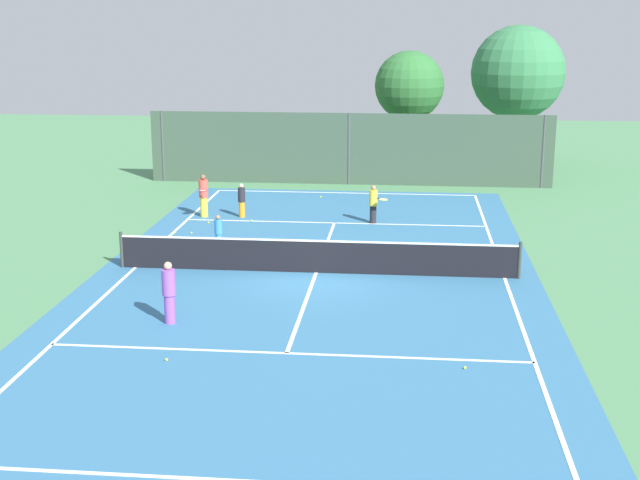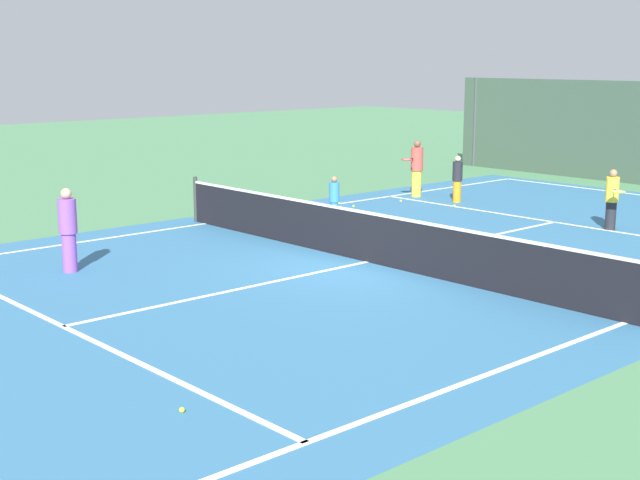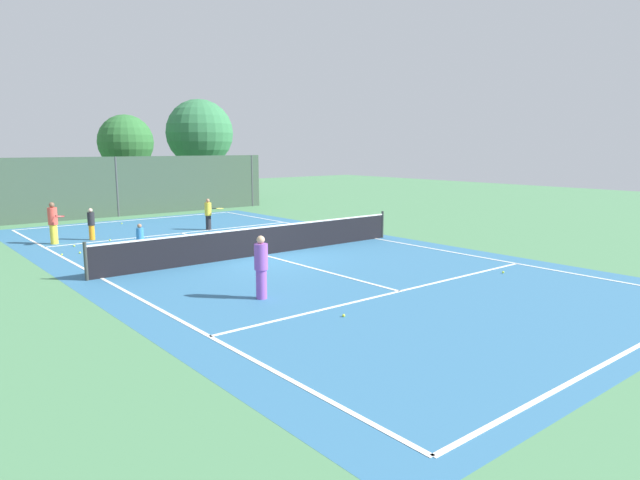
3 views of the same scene
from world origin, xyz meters
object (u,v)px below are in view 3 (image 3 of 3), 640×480
ball_crate (225,250)px  tennis_ball_3 (74,246)px  player_1 (261,267)px  player_0 (53,223)px  tennis_ball_6 (248,253)px  player_2 (140,240)px  player_3 (91,224)px  tennis_ball_1 (344,315)px  player_4 (209,214)px  tennis_ball_2 (122,223)px  tennis_ball_5 (62,255)px  tennis_ball_4 (503,272)px  tennis_ball_7 (80,253)px  tennis_ball_0 (110,240)px

ball_crate → tennis_ball_3: bearing=125.6°
player_1 → player_0: bearing=99.0°
player_1 → tennis_ball_6: (2.82, 5.13, -0.77)m
tennis_ball_6 → player_2: bearing=149.0°
player_3 → tennis_ball_1: bearing=-86.1°
player_1 → player_4: 12.11m
tennis_ball_1 → tennis_ball_2: 18.09m
tennis_ball_5 → tennis_ball_1: bearing=-76.1°
tennis_ball_4 → tennis_ball_7: (-8.78, 11.21, 0.00)m
player_0 → tennis_ball_6: player_0 is taller
player_2 → tennis_ball_6: player_2 is taller
ball_crate → tennis_ball_2: ball_crate is taller
player_1 → tennis_ball_5: 9.35m
tennis_ball_1 → tennis_ball_6: same height
tennis_ball_4 → tennis_ball_6: (-4.28, 7.34, 0.00)m
tennis_ball_0 → tennis_ball_2: size_ratio=1.00×
tennis_ball_6 → tennis_ball_7: bearing=139.3°
player_1 → tennis_ball_1: (0.56, -2.41, -0.77)m
player_4 → tennis_ball_3: 6.08m
tennis_ball_0 → tennis_ball_4: bearing=-62.1°
player_1 → ball_crate: (2.16, 5.55, -0.63)m
tennis_ball_2 → tennis_ball_6: 10.50m
ball_crate → tennis_ball_7: bearing=138.1°
tennis_ball_3 → player_2: bearing=-72.1°
player_3 → tennis_ball_2: size_ratio=19.46×
player_0 → tennis_ball_1: player_0 is taller
player_3 → tennis_ball_0: bearing=-54.5°
player_2 → tennis_ball_6: size_ratio=17.47×
tennis_ball_3 → ball_crate: bearing=-54.4°
tennis_ball_0 → tennis_ball_3: same height
player_1 → tennis_ball_2: 15.78m
tennis_ball_1 → tennis_ball_5: bearing=103.9°
tennis_ball_6 → tennis_ball_1: bearing=-106.6°
player_3 → tennis_ball_3: player_3 is taller
player_1 → player_3: player_1 is taller
player_3 → tennis_ball_3: 1.67m
player_0 → tennis_ball_4: bearing=-57.2°
player_2 → ball_crate: (2.44, -1.44, -0.41)m
tennis_ball_0 → tennis_ball_7: same height
tennis_ball_1 → tennis_ball_2: bearing=84.8°
tennis_ball_3 → tennis_ball_5: same height
player_3 → tennis_ball_1: player_3 is taller
tennis_ball_0 → tennis_ball_6: same height
player_4 → tennis_ball_4: (2.53, -13.43, -0.70)m
tennis_ball_0 → player_0: bearing=162.9°
tennis_ball_3 → tennis_ball_6: same height
player_2 → tennis_ball_0: player_2 is taller
tennis_ball_0 → tennis_ball_6: (2.75, -5.93, 0.00)m
tennis_ball_3 → tennis_ball_7: (-0.25, -1.57, 0.00)m
player_0 → tennis_ball_7: size_ratio=24.54×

